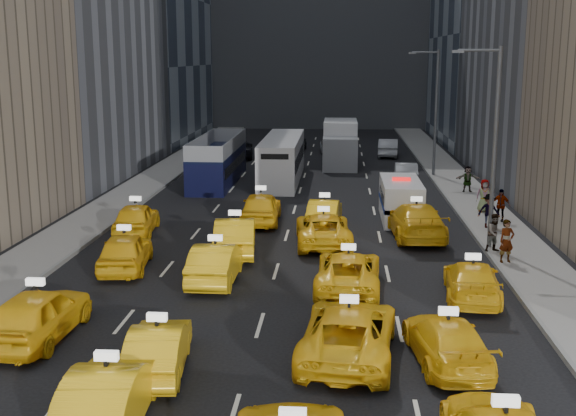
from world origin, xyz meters
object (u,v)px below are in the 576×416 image
double_decker (218,160)px  city_bus (282,159)px  box_truck (340,144)px  taxi_1 (109,395)px  pedestrian_0 (507,241)px  nypd_van (401,201)px

double_decker → city_bus: size_ratio=0.92×
box_truck → taxi_1: bearing=-104.2°
double_decker → city_bus: double_decker is taller
taxi_1 → box_truck: box_truck is taller
double_decker → box_truck: 11.97m
pedestrian_0 → taxi_1: bearing=-149.0°
taxi_1 → city_bus: (1.37, 34.38, 0.73)m
taxi_1 → double_decker: size_ratio=0.43×
nypd_van → box_truck: 19.42m
double_decker → box_truck: size_ratio=1.38×
taxi_1 → box_truck: size_ratio=0.59×
double_decker → box_truck: box_truck is taller
box_truck → pedestrian_0: box_truck is taller
nypd_van → city_bus: 13.79m
nypd_van → city_bus: (-7.26, 11.72, 0.48)m
box_truck → city_bus: bearing=-125.4°
double_decker → nypd_van: bearing=-39.8°
taxi_1 → pedestrian_0: (12.30, 14.20, 0.28)m
double_decker → pedestrian_0: double_decker is taller
nypd_van → taxi_1: bearing=-103.3°
pedestrian_0 → city_bus: bearing=100.3°
double_decker → pedestrian_0: (15.26, -19.03, -0.50)m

